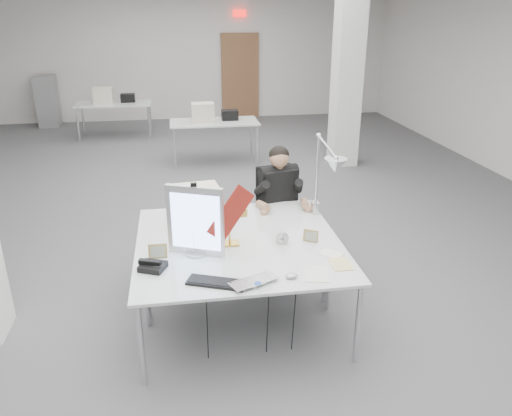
{
  "coord_description": "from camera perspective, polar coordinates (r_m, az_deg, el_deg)",
  "views": [
    {
      "loc": [
        -0.49,
        -6.03,
        2.7
      ],
      "look_at": [
        0.17,
        -2.0,
        1.05
      ],
      "focal_mm": 35.0,
      "sensor_mm": 36.0,
      "label": 1
    }
  ],
  "objects": [
    {
      "name": "laptop",
      "position": [
        3.76,
        0.2,
        -8.8
      ],
      "size": [
        0.44,
        0.37,
        0.03
      ],
      "primitive_type": "imported",
      "rotation": [
        0.0,
        0.0,
        0.42
      ],
      "color": "#B1B2B6",
      "rests_on": "desk_main"
    },
    {
      "name": "architect_lamp",
      "position": [
        4.72,
        7.78,
        2.75
      ],
      "size": [
        0.43,
        0.66,
        0.8
      ],
      "primitive_type": null,
      "rotation": [
        0.0,
        0.0,
        0.38
      ],
      "color": "#BABABE",
      "rests_on": "desk_second"
    },
    {
      "name": "picture_frame_left",
      "position": [
        4.23,
        -11.17,
        -4.85
      ],
      "size": [
        0.15,
        0.04,
        0.12
      ],
      "primitive_type": "cube",
      "rotation": [
        -0.21,
        0.0,
        -0.03
      ],
      "color": "#A88E48",
      "rests_on": "desk_main"
    },
    {
      "name": "paper_stack_b",
      "position": [
        4.13,
        9.65,
        -6.34
      ],
      "size": [
        0.17,
        0.23,
        0.01
      ],
      "primitive_type": "cube",
      "rotation": [
        0.0,
        0.0,
        -0.04
      ],
      "color": "#DFD885",
      "rests_on": "desk_main"
    },
    {
      "name": "monitor",
      "position": [
        4.15,
        -6.95,
        -1.46
      ],
      "size": [
        0.47,
        0.24,
        0.6
      ],
      "primitive_type": "cube",
      "rotation": [
        0.0,
        0.0,
        -0.4
      ],
      "color": "silver",
      "rests_on": "desk_main"
    },
    {
      "name": "desk_phone",
      "position": [
        4.07,
        -11.7,
        -6.58
      ],
      "size": [
        0.25,
        0.24,
        0.05
      ],
      "primitive_type": "cube",
      "rotation": [
        0.0,
        0.0,
        -0.42
      ],
      "color": "black",
      "rests_on": "desk_main"
    },
    {
      "name": "desk_second",
      "position": [
        4.87,
        -2.69,
        -1.69
      ],
      "size": [
        1.8,
        0.9,
        0.02
      ],
      "primitive_type": "cube",
      "color": "silver",
      "rests_on": "room_shell"
    },
    {
      "name": "bg_desk_b",
      "position": [
        11.47,
        -15.95,
        11.38
      ],
      "size": [
        1.6,
        0.8,
        0.02
      ],
      "primitive_type": "cube",
      "color": "silver",
      "rests_on": "room_shell"
    },
    {
      "name": "beige_monitor",
      "position": [
        4.75,
        -6.56,
        0.19
      ],
      "size": [
        0.44,
        0.42,
        0.37
      ],
      "primitive_type": "cube",
      "rotation": [
        0.0,
        0.0,
        0.13
      ],
      "color": "beige",
      "rests_on": "desk_second"
    },
    {
      "name": "filing_cabinet",
      "position": [
        13.2,
        -22.71,
        11.21
      ],
      "size": [
        0.45,
        0.55,
        1.2
      ],
      "primitive_type": "cube",
      "color": "gray",
      "rests_on": "room_shell"
    },
    {
      "name": "desk_main",
      "position": [
        4.06,
        -1.2,
        -6.73
      ],
      "size": [
        1.8,
        0.9,
        0.02
      ],
      "primitive_type": "cube",
      "color": "silver",
      "rests_on": "room_shell"
    },
    {
      "name": "pennant",
      "position": [
        4.11,
        -2.88,
        -0.63
      ],
      "size": [
        0.42,
        0.17,
        0.48
      ],
      "primitive_type": "cube",
      "rotation": [
        0.0,
        -0.87,
        0.37
      ],
      "color": "maroon",
      "rests_on": "monitor"
    },
    {
      "name": "paper_stack_c",
      "position": [
        4.28,
        8.6,
        -5.19
      ],
      "size": [
        0.22,
        0.22,
        0.01
      ],
      "primitive_type": "cube",
      "rotation": [
        0.0,
        0.0,
        -0.74
      ],
      "color": "white",
      "rests_on": "desk_main"
    },
    {
      "name": "picture_frame_right",
      "position": [
        4.46,
        6.27,
        -3.18
      ],
      "size": [
        0.13,
        0.1,
        0.11
      ],
      "primitive_type": "cube",
      "rotation": [
        -0.21,
        0.0,
        -0.55
      ],
      "color": "#A38546",
      "rests_on": "desk_main"
    },
    {
      "name": "mouse",
      "position": [
        3.88,
        4.08,
        -7.75
      ],
      "size": [
        0.1,
        0.07,
        0.04
      ],
      "primitive_type": "ellipsoid",
      "rotation": [
        0.0,
        0.0,
        0.09
      ],
      "color": "#AFAEB3",
      "rests_on": "desk_main"
    },
    {
      "name": "seated_person",
      "position": [
        5.38,
        2.61,
        2.48
      ],
      "size": [
        0.63,
        0.73,
        0.95
      ],
      "primitive_type": null,
      "rotation": [
        0.0,
        0.0,
        0.22
      ],
      "color": "black",
      "rests_on": "office_chair"
    },
    {
      "name": "bankers_lamp",
      "position": [
        4.33,
        -3.07,
        -2.12
      ],
      "size": [
        0.31,
        0.14,
        0.35
      ],
      "primitive_type": null,
      "rotation": [
        0.0,
        0.0,
        0.06
      ],
      "color": "#B78739",
      "rests_on": "desk_main"
    },
    {
      "name": "office_chair",
      "position": [
        5.57,
        2.44,
        -1.11
      ],
      "size": [
        0.6,
        0.6,
        1.02
      ],
      "primitive_type": null,
      "rotation": [
        0.0,
        0.0,
        0.22
      ],
      "color": "black",
      "rests_on": "room_shell"
    },
    {
      "name": "paper_stack_a",
      "position": [
        3.96,
        6.92,
        -7.44
      ],
      "size": [
        0.24,
        0.3,
        0.01
      ],
      "primitive_type": "cube",
      "rotation": [
        0.0,
        0.0,
        -0.23
      ],
      "color": "white",
      "rests_on": "desk_main"
    },
    {
      "name": "keyboard",
      "position": [
        3.81,
        -4.54,
        -8.49
      ],
      "size": [
        0.47,
        0.31,
        0.02
      ],
      "primitive_type": "cube",
      "rotation": [
        0.0,
        0.0,
        -0.39
      ],
      "color": "black",
      "rests_on": "desk_main"
    },
    {
      "name": "room_shell",
      "position": [
        6.27,
        -4.4,
        12.75
      ],
      "size": [
        10.04,
        14.04,
        3.24
      ],
      "color": "#4E4E51",
      "rests_on": "ground"
    },
    {
      "name": "bg_desk_a",
      "position": [
        9.26,
        -4.81,
        9.76
      ],
      "size": [
        1.6,
        0.8,
        0.02
      ],
      "primitive_type": "cube",
      "color": "silver",
      "rests_on": "room_shell"
    },
    {
      "name": "desk_clock",
      "position": [
        4.4,
        3.04,
        -3.51
      ],
      "size": [
        0.12,
        0.07,
        0.11
      ],
      "primitive_type": "cylinder",
      "rotation": [
        1.57,
        0.0,
        -0.32
      ],
      "color": "#A5A5AA",
      "rests_on": "desk_main"
    }
  ]
}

